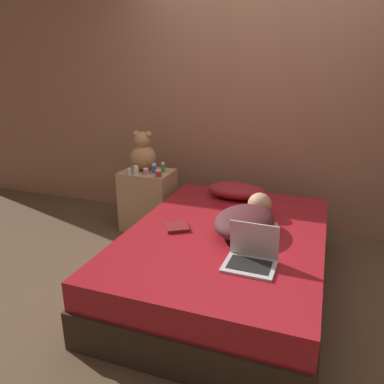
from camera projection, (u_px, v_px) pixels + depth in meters
name	position (u px, v px, depth m)	size (l,w,h in m)	color
ground_plane	(224.00, 284.00, 2.84)	(12.00, 12.00, 0.00)	brown
wall_back	(263.00, 96.00, 3.54)	(8.00, 0.06, 2.60)	#996B51
bed	(225.00, 259.00, 2.77)	(1.39, 1.96, 0.44)	#2D2319
nightstand	(148.00, 200.00, 3.74)	(0.49, 0.38, 0.60)	tan
pillow	(237.00, 191.00, 3.35)	(0.53, 0.30, 0.14)	maroon
person_lying	(247.00, 219.00, 2.69)	(0.47, 0.75, 0.19)	#4C2328
laptop	(251.00, 256.00, 2.24)	(0.31, 0.25, 0.25)	silver
teddy_bear	(143.00, 153.00, 3.64)	(0.25, 0.25, 0.38)	tan
bottle_red	(158.00, 173.00, 3.45)	(0.05, 0.05, 0.07)	#B72D2D
bottle_white	(136.00, 170.00, 3.53)	(0.05, 0.05, 0.08)	white
bottle_clear	(129.00, 171.00, 3.53)	(0.04, 0.04, 0.06)	silver
bottle_pink	(146.00, 171.00, 3.53)	(0.05, 0.05, 0.06)	pink
bottle_blue	(154.00, 168.00, 3.56)	(0.04, 0.04, 0.09)	#3866B2
bottle_green	(163.00, 167.00, 3.60)	(0.04, 0.04, 0.10)	#3D8E4C
book	(177.00, 227.00, 2.74)	(0.23, 0.23, 0.02)	maroon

